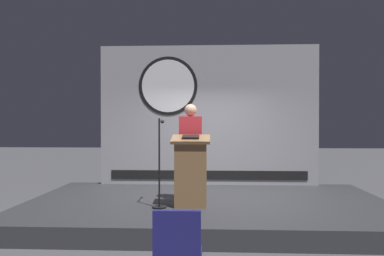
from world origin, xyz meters
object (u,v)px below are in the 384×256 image
speaker_person (191,151)px  podium (191,171)px  audience_chair_left (178,250)px  microphone_stand (160,176)px

speaker_person → podium: bearing=-86.5°
podium → audience_chair_left: bearing=-89.3°
microphone_stand → audience_chair_left: 2.90m
speaker_person → audience_chair_left: size_ratio=1.94×
speaker_person → microphone_stand: 0.83m
speaker_person → microphone_stand: size_ratio=1.18×
podium → speaker_person: 0.57m
podium → speaker_person: bearing=93.5°
microphone_stand → speaker_person: bearing=50.1°
podium → speaker_person: size_ratio=0.69×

